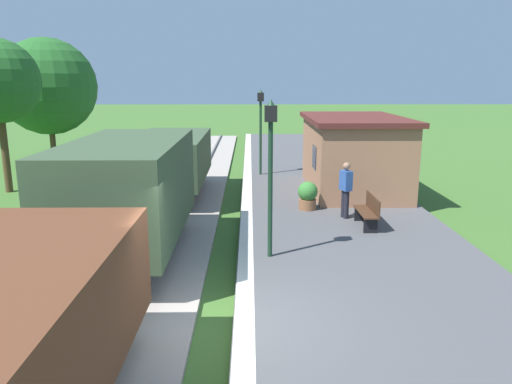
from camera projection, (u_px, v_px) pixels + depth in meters
ground_plane at (222, 335)px, 8.64m from camera, size 160.00×160.00×0.00m
platform_slab at (404, 328)px, 8.66m from camera, size 6.00×60.00×0.25m
platform_edge_stripe at (244, 322)px, 8.59m from camera, size 0.36×60.00×0.01m
track_ballast at (84, 333)px, 8.60m from camera, size 3.80×60.00×0.12m
rail_near at (125, 326)px, 8.58m from camera, size 0.07×60.00×0.14m
rail_far at (42, 326)px, 8.56m from camera, size 0.07×60.00×0.14m
freight_train at (129, 202)px, 11.77m from camera, size 2.50×19.40×2.72m
station_hut at (353, 153)px, 18.54m from camera, size 3.50×5.80×2.78m
bench_near_hut at (368, 211)px, 14.03m from camera, size 0.42×1.50×0.91m
person_waiting at (346, 188)px, 14.84m from camera, size 0.36×0.44×1.71m
potted_planter at (308, 195)px, 15.92m from camera, size 0.64×0.64×0.92m
lamp_post_near at (271, 150)px, 11.22m from camera, size 0.28×0.28×3.70m
lamp_post_far at (261, 116)px, 21.30m from camera, size 0.28×0.28×3.70m
tree_field_left at (48, 87)px, 24.64m from camera, size 4.79×4.79×6.40m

